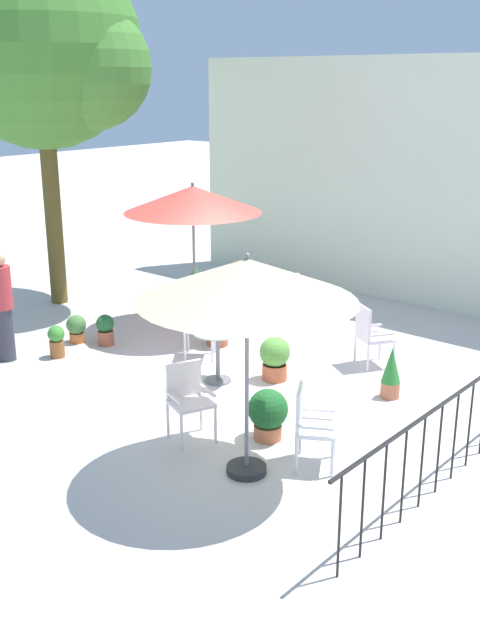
% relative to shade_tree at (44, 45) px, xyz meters
% --- Properties ---
extents(ground_plane, '(60.00, 60.00, 0.00)m').
position_rel_shade_tree_xyz_m(ground_plane, '(4.95, -0.83, -4.63)').
color(ground_plane, beige).
extents(villa_facade, '(9.99, 0.30, 4.49)m').
position_rel_shade_tree_xyz_m(villa_facade, '(4.95, 4.36, -2.38)').
color(villa_facade, silver).
rests_on(villa_facade, ground).
extents(terrace_railing, '(0.03, 5.87, 1.01)m').
position_rel_shade_tree_xyz_m(terrace_railing, '(8.61, -0.83, -3.94)').
color(terrace_railing, black).
rests_on(terrace_railing, ground).
extents(shade_tree, '(3.69, 3.52, 6.37)m').
position_rel_shade_tree_xyz_m(shade_tree, '(0.00, 0.00, 0.00)').
color(shade_tree, brown).
rests_on(shade_tree, ground).
extents(patio_umbrella_0, '(2.28, 2.28, 2.48)m').
position_rel_shade_tree_xyz_m(patio_umbrella_0, '(2.97, 0.55, -2.44)').
color(patio_umbrella_0, '#2D2D2D').
rests_on(patio_umbrella_0, ground).
extents(patio_umbrella_1, '(2.27, 2.27, 2.45)m').
position_rel_shade_tree_xyz_m(patio_umbrella_1, '(6.86, -2.71, -2.47)').
color(patio_umbrella_1, '#2D2D2D').
rests_on(patio_umbrella_1, ground).
extents(cafe_table_0, '(0.69, 0.69, 0.75)m').
position_rel_shade_tree_xyz_m(cafe_table_0, '(4.89, -1.00, -4.11)').
color(cafe_table_0, silver).
rests_on(cafe_table_0, ground).
extents(patio_chair_0, '(0.61, 0.64, 0.93)m').
position_rel_shade_tree_xyz_m(patio_chair_0, '(7.26, -2.13, -4.09)').
color(patio_chair_0, silver).
rests_on(patio_chair_0, ground).
extents(patio_chair_1, '(0.49, 0.50, 0.87)m').
position_rel_shade_tree_xyz_m(patio_chair_1, '(3.98, 1.74, -4.12)').
color(patio_chair_1, white).
rests_on(patio_chair_1, ground).
extents(patio_chair_2, '(0.56, 0.59, 0.93)m').
position_rel_shade_tree_xyz_m(patio_chair_2, '(5.80, -2.53, -4.08)').
color(patio_chair_2, white).
rests_on(patio_chair_2, ground).
extents(patio_chair_3, '(0.64, 0.63, 0.93)m').
position_rel_shade_tree_xyz_m(patio_chair_3, '(6.19, 0.91, -4.10)').
color(patio_chair_3, white).
rests_on(patio_chair_3, ground).
extents(patio_chair_4, '(0.64, 0.64, 0.92)m').
position_rel_shade_tree_xyz_m(patio_chair_4, '(4.10, -0.42, -4.09)').
color(patio_chair_4, silver).
rests_on(patio_chair_4, ground).
extents(potted_plant_0, '(0.34, 0.34, 0.63)m').
position_rel_shade_tree_xyz_m(potted_plant_0, '(1.58, 2.00, -4.30)').
color(potted_plant_0, '#B4632E').
rests_on(potted_plant_0, ground).
extents(potted_plant_1, '(0.26, 0.26, 0.71)m').
position_rel_shade_tree_xyz_m(potted_plant_1, '(7.02, 0.09, -4.27)').
color(potted_plant_1, '#C16A4A').
rests_on(potted_plant_1, ground).
extents(potted_plant_2, '(0.32, 0.32, 0.46)m').
position_rel_shade_tree_xyz_m(potted_plant_2, '(2.05, -1.27, -4.38)').
color(potted_plant_2, '#BB652E').
rests_on(potted_plant_2, ground).
extents(potted_plant_3, '(0.48, 0.48, 0.62)m').
position_rel_shade_tree_xyz_m(potted_plant_3, '(6.53, -1.93, -4.29)').
color(potted_plant_3, '#B96540').
rests_on(potted_plant_3, ground).
extents(potted_plant_4, '(0.26, 0.26, 0.50)m').
position_rel_shade_tree_xyz_m(potted_plant_4, '(2.36, -1.88, -4.36)').
color(potted_plant_4, brown).
rests_on(potted_plant_4, ground).
extents(potted_plant_6, '(0.50, 0.50, 0.65)m').
position_rel_shade_tree_xyz_m(potted_plant_6, '(3.86, 0.12, -4.27)').
color(potted_plant_6, '#AF553C').
rests_on(potted_plant_6, ground).
extents(potted_plant_7, '(0.29, 0.29, 0.51)m').
position_rel_shade_tree_xyz_m(potted_plant_7, '(2.50, -1.04, -4.36)').
color(potted_plant_7, '#9A5238').
rests_on(potted_plant_7, ground).
extents(potted_plant_8, '(0.44, 0.44, 0.64)m').
position_rel_shade_tree_xyz_m(potted_plant_8, '(5.45, -0.42, -4.29)').
color(potted_plant_8, '#C15A39').
rests_on(potted_plant_8, ground).
extents(standing_person, '(0.42, 0.42, 1.68)m').
position_rel_shade_tree_xyz_m(standing_person, '(1.88, -2.45, -3.76)').
color(standing_person, '#33333D').
rests_on(standing_person, ground).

